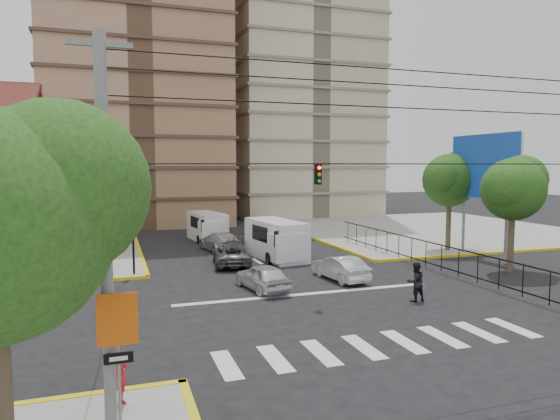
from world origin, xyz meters
name	(u,v)px	position (x,y,z in m)	size (l,w,h in m)	color
ground	(317,300)	(0.00, 0.00, 0.00)	(160.00, 160.00, 0.00)	black
sidewalk_ne	(427,229)	(20.00, 20.00, 0.07)	(26.00, 26.00, 0.15)	gray
crosswalk_stripes	(384,344)	(0.00, -6.00, 0.01)	(12.00, 2.40, 0.01)	silver
stop_line	(307,294)	(0.00, 1.20, 0.01)	(13.00, 0.40, 0.01)	silver
tower_beige	(297,24)	(14.00, 40.00, 24.00)	(17.00, 16.00, 48.00)	#B7A98B
park_fence	(426,268)	(9.00, 4.50, 0.00)	(0.10, 22.50, 1.66)	black
billboard	(485,169)	(14.45, 6.00, 6.00)	(0.36, 6.20, 8.10)	slate
tree_sw_near	(0,214)	(-10.90, -9.99, 5.27)	(5.63, 4.60, 7.57)	#473828
tree_park_a	(514,186)	(13.08, 2.01, 5.01)	(4.41, 3.60, 6.83)	#473828
tree_park_c	(451,178)	(14.09, 9.01, 5.34)	(4.65, 3.80, 7.25)	#473828
tree_tudor	(64,180)	(-11.90, 16.01, 5.22)	(5.39, 4.40, 7.43)	#473828
traffic_light_nw	(133,221)	(-7.80, 7.80, 3.11)	(0.28, 0.22, 4.40)	black
traffic_light_hanging	(337,173)	(0.00, -2.04, 5.90)	(18.00, 9.12, 0.92)	black
utility_pole_sw	(105,230)	(-9.00, -9.00, 4.77)	(1.40, 0.28, 9.00)	slate
district_sign	(118,332)	(-8.80, -9.24, 2.45)	(0.90, 0.12, 3.20)	slate
van_right_lane	(277,241)	(1.46, 10.23, 1.24)	(2.96, 5.92, 2.55)	silver
van_left_lane	(208,227)	(-1.46, 19.67, 1.12)	(2.68, 5.36, 2.31)	silver
car_silver_front_left	(263,277)	(-1.82, 2.66, 0.66)	(1.57, 3.90, 1.33)	silver
car_white_front_right	(340,268)	(2.80, 3.43, 0.66)	(1.40, 4.00, 1.32)	silver
car_grey_mid_left	(231,255)	(-1.88, 9.26, 0.65)	(2.16, 4.68, 1.30)	#505257
car_silver_rear_left	(220,241)	(-1.51, 14.52, 0.70)	(1.97, 4.84, 1.40)	#ABABB0
car_darkgrey_mid_right	(260,236)	(1.93, 16.06, 0.76)	(1.81, 4.49, 1.53)	#2A2A2D
car_white_rear_right	(259,228)	(3.32, 20.95, 0.71)	(1.49, 4.29, 1.41)	silver
pedestrian_sw_corner	(118,373)	(-8.82, -8.02, 0.99)	(0.61, 0.40, 1.68)	red
pedestrian_crosswalk	(415,282)	(4.18, -1.60, 0.91)	(0.88, 0.69, 1.82)	black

